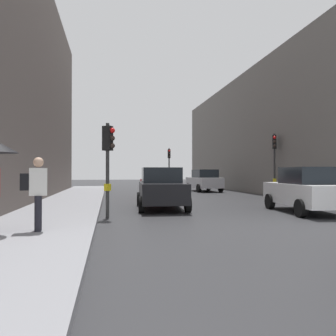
{
  "coord_description": "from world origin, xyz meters",
  "views": [
    {
      "loc": [
        -4.93,
        -8.48,
        1.58
      ],
      "look_at": [
        -1.68,
        10.29,
        1.79
      ],
      "focal_mm": 36.13,
      "sensor_mm": 36.0,
      "label": 1
    }
  ],
  "objects_px": {
    "traffic_light_near_right": "(108,152)",
    "car_red_sedan": "(159,184)",
    "car_silver_hatchback": "(204,180)",
    "car_dark_suv": "(161,188)",
    "traffic_light_mid_street": "(274,153)",
    "car_white_compact": "(307,190)",
    "pedestrian_with_black_backpack": "(36,189)",
    "traffic_light_far_median": "(169,161)"
  },
  "relations": [
    {
      "from": "traffic_light_near_right",
      "to": "car_red_sedan",
      "type": "bearing_deg",
      "value": 70.13
    },
    {
      "from": "traffic_light_mid_street",
      "to": "car_red_sedan",
      "type": "bearing_deg",
      "value": 174.97
    },
    {
      "from": "traffic_light_mid_street",
      "to": "pedestrian_with_black_backpack",
      "type": "height_order",
      "value": "traffic_light_mid_street"
    },
    {
      "from": "car_silver_hatchback",
      "to": "pedestrian_with_black_backpack",
      "type": "height_order",
      "value": "pedestrian_with_black_backpack"
    },
    {
      "from": "car_white_compact",
      "to": "car_red_sedan",
      "type": "height_order",
      "value": "same"
    },
    {
      "from": "traffic_light_near_right",
      "to": "car_silver_hatchback",
      "type": "bearing_deg",
      "value": 62.65
    },
    {
      "from": "traffic_light_far_median",
      "to": "car_silver_hatchback",
      "type": "height_order",
      "value": "traffic_light_far_median"
    },
    {
      "from": "traffic_light_mid_street",
      "to": "car_white_compact",
      "type": "distance_m",
      "value": 7.84
    },
    {
      "from": "traffic_light_mid_street",
      "to": "car_white_compact",
      "type": "bearing_deg",
      "value": -108.42
    },
    {
      "from": "car_white_compact",
      "to": "car_dark_suv",
      "type": "xyz_separation_m",
      "value": [
        -5.32,
        2.37,
        0.0
      ]
    },
    {
      "from": "car_white_compact",
      "to": "traffic_light_far_median",
      "type": "bearing_deg",
      "value": 95.56
    },
    {
      "from": "traffic_light_far_median",
      "to": "car_silver_hatchback",
      "type": "xyz_separation_m",
      "value": [
        1.95,
        -5.24,
        -1.76
      ]
    },
    {
      "from": "car_dark_suv",
      "to": "car_red_sedan",
      "type": "bearing_deg",
      "value": 82.97
    },
    {
      "from": "traffic_light_mid_street",
      "to": "car_dark_suv",
      "type": "bearing_deg",
      "value": -147.78
    },
    {
      "from": "traffic_light_near_right",
      "to": "pedestrian_with_black_backpack",
      "type": "xyz_separation_m",
      "value": [
        -1.69,
        -3.19,
        -1.08
      ]
    },
    {
      "from": "traffic_light_near_right",
      "to": "car_dark_suv",
      "type": "xyz_separation_m",
      "value": [
        2.24,
        2.57,
        -1.36
      ]
    },
    {
      "from": "car_silver_hatchback",
      "to": "car_red_sedan",
      "type": "relative_size",
      "value": 1.02
    },
    {
      "from": "traffic_light_near_right",
      "to": "traffic_light_far_median",
      "type": "bearing_deg",
      "value": 74.19
    },
    {
      "from": "pedestrian_with_black_backpack",
      "to": "traffic_light_near_right",
      "type": "bearing_deg",
      "value": 62.14
    },
    {
      "from": "traffic_light_near_right",
      "to": "traffic_light_mid_street",
      "type": "relative_size",
      "value": 0.83
    },
    {
      "from": "traffic_light_far_median",
      "to": "traffic_light_mid_street",
      "type": "bearing_deg",
      "value": -70.85
    },
    {
      "from": "car_white_compact",
      "to": "car_dark_suv",
      "type": "height_order",
      "value": "same"
    },
    {
      "from": "traffic_light_near_right",
      "to": "car_silver_hatchback",
      "type": "height_order",
      "value": "traffic_light_near_right"
    },
    {
      "from": "traffic_light_far_median",
      "to": "car_silver_hatchback",
      "type": "distance_m",
      "value": 5.86
    },
    {
      "from": "traffic_light_mid_street",
      "to": "car_red_sedan",
      "type": "distance_m",
      "value": 7.31
    },
    {
      "from": "traffic_light_far_median",
      "to": "traffic_light_near_right",
      "type": "height_order",
      "value": "traffic_light_far_median"
    },
    {
      "from": "car_white_compact",
      "to": "car_silver_hatchback",
      "type": "height_order",
      "value": "same"
    },
    {
      "from": "car_silver_hatchback",
      "to": "pedestrian_with_black_backpack",
      "type": "xyz_separation_m",
      "value": [
        -9.27,
        -17.86,
        0.29
      ]
    },
    {
      "from": "traffic_light_far_median",
      "to": "car_silver_hatchback",
      "type": "relative_size",
      "value": 0.89
    },
    {
      "from": "car_silver_hatchback",
      "to": "car_dark_suv",
      "type": "height_order",
      "value": "same"
    },
    {
      "from": "car_dark_suv",
      "to": "traffic_light_far_median",
      "type": "bearing_deg",
      "value": 78.9
    },
    {
      "from": "traffic_light_near_right",
      "to": "traffic_light_mid_street",
      "type": "bearing_deg",
      "value": 36.76
    },
    {
      "from": "car_silver_hatchback",
      "to": "car_dark_suv",
      "type": "distance_m",
      "value": 13.22
    },
    {
      "from": "traffic_light_far_median",
      "to": "car_silver_hatchback",
      "type": "bearing_deg",
      "value": -69.62
    },
    {
      "from": "car_dark_suv",
      "to": "pedestrian_with_black_backpack",
      "type": "distance_m",
      "value": 6.98
    },
    {
      "from": "car_silver_hatchback",
      "to": "pedestrian_with_black_backpack",
      "type": "bearing_deg",
      "value": -117.44
    },
    {
      "from": "traffic_light_near_right",
      "to": "car_dark_suv",
      "type": "bearing_deg",
      "value": 49.01
    },
    {
      "from": "traffic_light_far_median",
      "to": "car_dark_suv",
      "type": "height_order",
      "value": "traffic_light_far_median"
    },
    {
      "from": "car_white_compact",
      "to": "car_silver_hatchback",
      "type": "xyz_separation_m",
      "value": [
        0.03,
        14.46,
        0.0
      ]
    },
    {
      "from": "car_red_sedan",
      "to": "pedestrian_with_black_backpack",
      "type": "distance_m",
      "value": 12.17
    },
    {
      "from": "car_white_compact",
      "to": "traffic_light_mid_street",
      "type": "bearing_deg",
      "value": 71.58
    },
    {
      "from": "traffic_light_near_right",
      "to": "car_red_sedan",
      "type": "height_order",
      "value": "traffic_light_near_right"
    }
  ]
}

